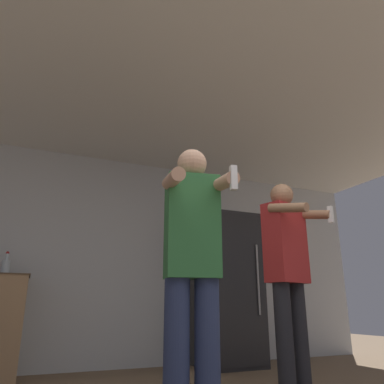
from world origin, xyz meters
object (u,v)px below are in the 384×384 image
person_woman_foreground (192,269)px  bottle_short_whiskey (6,267)px  person_man_side (288,269)px  refrigerator (227,288)px

person_woman_foreground → bottle_short_whiskey: bearing=115.7°
person_man_side → refrigerator: bearing=78.3°
refrigerator → person_woman_foreground: refrigerator is taller
refrigerator → person_woman_foreground: 2.64m
refrigerator → person_man_side: bearing=-101.7°
bottle_short_whiskey → person_man_side: bearing=-39.9°
bottle_short_whiskey → refrigerator: bearing=-2.6°
refrigerator → person_woman_foreground: bearing=-123.0°
refrigerator → person_woman_foreground: (-1.44, -2.22, -0.01)m
person_man_side → person_woman_foreground: bearing=-155.6°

